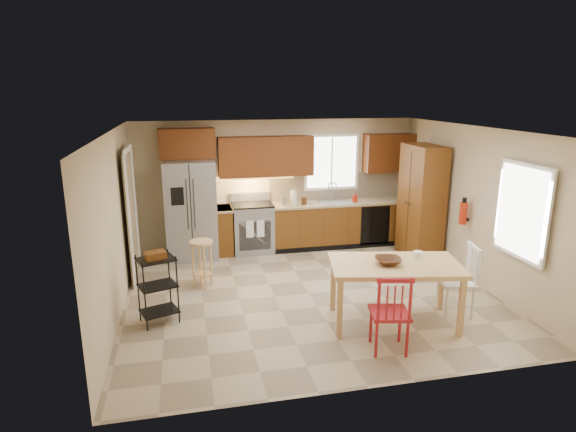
{
  "coord_description": "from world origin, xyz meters",
  "views": [
    {
      "loc": [
        -1.78,
        -6.65,
        3.05
      ],
      "look_at": [
        -0.24,
        0.4,
        1.15
      ],
      "focal_mm": 30.0,
      "sensor_mm": 36.0,
      "label": 1
    }
  ],
  "objects_px": {
    "chair_red": "(390,311)",
    "chair_white": "(456,280)",
    "refrigerator": "(191,210)",
    "table_bowl": "(388,264)",
    "soap_bottle": "(355,197)",
    "dining_table": "(394,294)",
    "fire_extinguisher": "(463,213)",
    "utility_cart": "(158,289)",
    "table_jar": "(418,257)",
    "pantry": "(421,202)",
    "range_stove": "(253,228)",
    "bar_stool": "(202,264)"
  },
  "relations": [
    {
      "from": "fire_extinguisher",
      "to": "chair_white",
      "type": "bearing_deg",
      "value": -123.13
    },
    {
      "from": "refrigerator",
      "to": "fire_extinguisher",
      "type": "bearing_deg",
      "value": -24.52
    },
    {
      "from": "soap_bottle",
      "to": "table_bowl",
      "type": "height_order",
      "value": "soap_bottle"
    },
    {
      "from": "pantry",
      "to": "chair_white",
      "type": "relative_size",
      "value": 2.11
    },
    {
      "from": "fire_extinguisher",
      "to": "chair_white",
      "type": "height_order",
      "value": "fire_extinguisher"
    },
    {
      "from": "range_stove",
      "to": "pantry",
      "type": "height_order",
      "value": "pantry"
    },
    {
      "from": "soap_bottle",
      "to": "table_bowl",
      "type": "distance_m",
      "value": 3.33
    },
    {
      "from": "pantry",
      "to": "table_bowl",
      "type": "bearing_deg",
      "value": -125.43
    },
    {
      "from": "dining_table",
      "to": "table_jar",
      "type": "distance_m",
      "value": 0.6
    },
    {
      "from": "chair_red",
      "to": "utility_cart",
      "type": "bearing_deg",
      "value": 165.65
    },
    {
      "from": "utility_cart",
      "to": "table_bowl",
      "type": "bearing_deg",
      "value": -32.25
    },
    {
      "from": "range_stove",
      "to": "chair_red",
      "type": "relative_size",
      "value": 0.92
    },
    {
      "from": "soap_bottle",
      "to": "table_jar",
      "type": "height_order",
      "value": "soap_bottle"
    },
    {
      "from": "bar_stool",
      "to": "soap_bottle",
      "type": "bearing_deg",
      "value": 41.54
    },
    {
      "from": "range_stove",
      "to": "dining_table",
      "type": "height_order",
      "value": "range_stove"
    },
    {
      "from": "range_stove",
      "to": "dining_table",
      "type": "bearing_deg",
      "value": -66.96
    },
    {
      "from": "fire_extinguisher",
      "to": "range_stove",
      "type": "bearing_deg",
      "value": 147.38
    },
    {
      "from": "table_jar",
      "to": "dining_table",
      "type": "bearing_deg",
      "value": -164.05
    },
    {
      "from": "chair_white",
      "to": "fire_extinguisher",
      "type": "bearing_deg",
      "value": -21.6
    },
    {
      "from": "pantry",
      "to": "table_bowl",
      "type": "height_order",
      "value": "pantry"
    },
    {
      "from": "refrigerator",
      "to": "table_bowl",
      "type": "distance_m",
      "value": 4.09
    },
    {
      "from": "chair_red",
      "to": "chair_white",
      "type": "bearing_deg",
      "value": 39.83
    },
    {
      "from": "range_stove",
      "to": "soap_bottle",
      "type": "distance_m",
      "value": 2.1
    },
    {
      "from": "dining_table",
      "to": "table_bowl",
      "type": "distance_m",
      "value": 0.44
    },
    {
      "from": "dining_table",
      "to": "utility_cart",
      "type": "xyz_separation_m",
      "value": [
        -3.08,
        0.67,
        0.06
      ]
    },
    {
      "from": "refrigerator",
      "to": "soap_bottle",
      "type": "relative_size",
      "value": 9.53
    },
    {
      "from": "soap_bottle",
      "to": "utility_cart",
      "type": "xyz_separation_m",
      "value": [
        -3.69,
        -2.57,
        -0.52
      ]
    },
    {
      "from": "refrigerator",
      "to": "soap_bottle",
      "type": "xyz_separation_m",
      "value": [
        3.18,
        -0.02,
        0.09
      ]
    },
    {
      "from": "fire_extinguisher",
      "to": "chair_red",
      "type": "bearing_deg",
      "value": -137.36
    },
    {
      "from": "table_jar",
      "to": "chair_white",
      "type": "bearing_deg",
      "value": -5.53
    },
    {
      "from": "pantry",
      "to": "fire_extinguisher",
      "type": "distance_m",
      "value": 1.07
    },
    {
      "from": "chair_white",
      "to": "bar_stool",
      "type": "distance_m",
      "value": 3.82
    },
    {
      "from": "soap_bottle",
      "to": "table_jar",
      "type": "bearing_deg",
      "value": -94.41
    },
    {
      "from": "dining_table",
      "to": "utility_cart",
      "type": "bearing_deg",
      "value": 179.19
    },
    {
      "from": "range_stove",
      "to": "chair_white",
      "type": "xyz_separation_m",
      "value": [
        2.37,
        -3.28,
        0.04
      ]
    },
    {
      "from": "dining_table",
      "to": "chair_red",
      "type": "height_order",
      "value": "chair_red"
    },
    {
      "from": "soap_bottle",
      "to": "dining_table",
      "type": "height_order",
      "value": "soap_bottle"
    },
    {
      "from": "fire_extinguisher",
      "to": "dining_table",
      "type": "bearing_deg",
      "value": -143.69
    },
    {
      "from": "chair_red",
      "to": "fire_extinguisher",
      "type": "bearing_deg",
      "value": 54.17
    },
    {
      "from": "fire_extinguisher",
      "to": "table_jar",
      "type": "distance_m",
      "value": 1.85
    },
    {
      "from": "range_stove",
      "to": "soap_bottle",
      "type": "relative_size",
      "value": 4.82
    },
    {
      "from": "table_bowl",
      "to": "table_jar",
      "type": "bearing_deg",
      "value": 12.53
    },
    {
      "from": "table_bowl",
      "to": "table_jar",
      "type": "relative_size",
      "value": 2.18
    },
    {
      "from": "table_jar",
      "to": "utility_cart",
      "type": "xyz_separation_m",
      "value": [
        -3.45,
        0.57,
        -0.39
      ]
    },
    {
      "from": "refrigerator",
      "to": "dining_table",
      "type": "bearing_deg",
      "value": -51.88
    },
    {
      "from": "soap_bottle",
      "to": "chair_white",
      "type": "xyz_separation_m",
      "value": [
        0.34,
        -3.2,
        -0.5
      ]
    },
    {
      "from": "chair_white",
      "to": "refrigerator",
      "type": "bearing_deg",
      "value": 59.05
    },
    {
      "from": "refrigerator",
      "to": "table_bowl",
      "type": "height_order",
      "value": "refrigerator"
    },
    {
      "from": "pantry",
      "to": "utility_cart",
      "type": "relative_size",
      "value": 2.21
    },
    {
      "from": "bar_stool",
      "to": "chair_red",
      "type": "bearing_deg",
      "value": -33.24
    }
  ]
}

